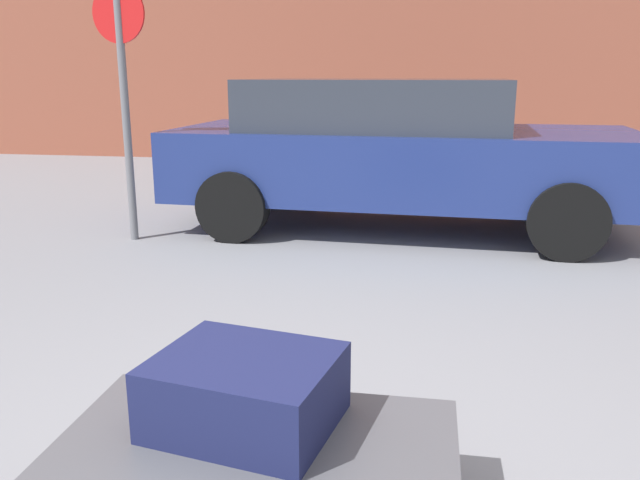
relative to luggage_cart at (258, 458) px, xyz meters
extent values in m
cube|color=#4C4C51|center=(0.00, 0.00, 0.02)|extent=(1.27, 0.71, 0.10)
cylinder|color=black|center=(0.43, 0.24, -0.15)|extent=(0.24, 0.06, 0.24)
cylinder|color=black|center=(-0.43, 0.24, -0.15)|extent=(0.24, 0.06, 0.24)
cube|color=#191E47|center=(-0.06, 0.08, 0.19)|extent=(0.65, 0.58, 0.24)
cube|color=navy|center=(0.25, 4.47, 0.37)|extent=(4.38, 2.00, 0.64)
cube|color=#2D333D|center=(0.00, 4.48, 0.92)|extent=(2.48, 1.69, 0.46)
cylinder|color=black|center=(1.70, 5.25, 0.05)|extent=(0.65, 0.25, 0.64)
cylinder|color=black|center=(1.63, 3.55, 0.05)|extent=(0.65, 0.25, 0.64)
cylinder|color=black|center=(-1.13, 5.38, 0.05)|extent=(0.65, 0.25, 0.64)
cylinder|color=black|center=(-1.21, 3.68, 0.05)|extent=(0.65, 0.25, 0.64)
cylinder|color=#383838|center=(2.95, 7.01, 0.05)|extent=(0.23, 0.23, 0.64)
cylinder|color=slate|center=(-2.12, 3.59, 0.84)|extent=(0.07, 0.07, 2.22)
cylinder|color=red|center=(-2.12, 3.59, 1.70)|extent=(0.50, 0.09, 0.50)
camera|label=1|loc=(0.50, -1.79, 1.21)|focal=36.33mm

